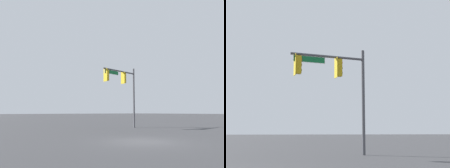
# 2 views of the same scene
# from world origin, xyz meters

# --- Properties ---
(ground_plane) EXTENTS (400.00, 400.00, 0.00)m
(ground_plane) POSITION_xyz_m (0.00, 0.00, 0.00)
(ground_plane) COLOR #38383A
(signal_pole_near) EXTENTS (4.85, 0.88, 6.70)m
(signal_pole_near) POSITION_xyz_m (-5.92, -8.38, 4.76)
(signal_pole_near) COLOR #47474C
(signal_pole_near) RESTS_ON ground_plane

